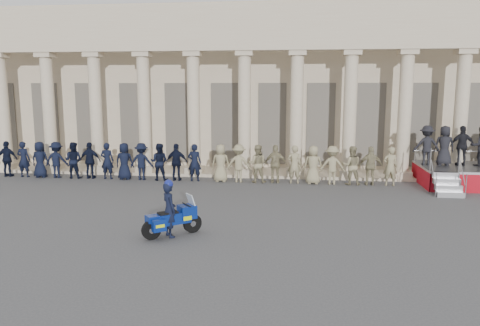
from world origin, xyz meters
The scene contains 6 objects.
ground centered at (0.00, 0.00, 0.00)m, with size 90.00×90.00×0.00m, color #424245.
building centered at (0.00, 14.74, 4.52)m, with size 40.00×12.50×9.00m.
officer_rank centered at (-1.24, 6.52, 0.91)m, with size 19.83×0.69×1.82m.
reviewing_stand centered at (11.88, 6.99, 1.58)m, with size 5.20×4.27×2.77m.
motorcycle centered at (0.15, -1.89, 0.54)m, with size 1.64×1.42×1.26m.
rider centered at (0.07, -1.96, 0.89)m, with size 0.70×0.74×1.79m.
Camera 1 is at (3.84, -15.46, 4.58)m, focal length 35.00 mm.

